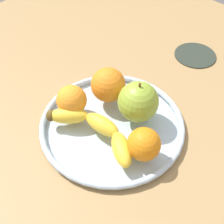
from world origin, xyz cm
name	(u,v)px	position (x,y,z in cm)	size (l,w,h in cm)	color
ground_plane	(112,133)	(0.00, 0.00, -2.00)	(123.93, 123.93, 4.00)	#9F7D4F
fruit_bowl	(112,124)	(0.00, 0.00, 0.92)	(29.96, 29.96, 1.80)	silver
banana	(95,129)	(0.41, 4.62, 3.47)	(21.67, 8.67, 3.34)	yellow
apple	(138,102)	(-2.73, -4.76, 5.96)	(8.31, 8.31, 9.11)	#8DAB34
orange_front_left	(108,85)	(5.37, -4.71, 5.53)	(7.46, 7.46, 7.46)	orange
orange_center	(144,144)	(-9.56, 2.01, 4.92)	(6.24, 6.24, 6.24)	orange
orange_front_right	(72,100)	(8.27, 3.19, 4.94)	(6.28, 6.28, 6.28)	orange
ambient_coaster	(196,55)	(-0.21, -32.70, 0.30)	(10.80, 10.80, 0.60)	#293228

